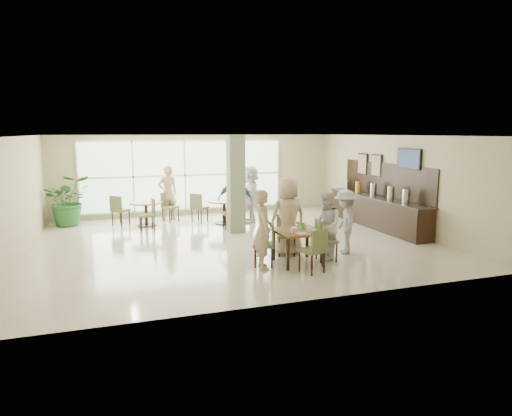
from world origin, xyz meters
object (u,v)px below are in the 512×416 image
object	(u,v)px
adult_a	(235,200)
adult_b	(250,194)
teen_standing	(345,222)
round_table_left	(146,208)
adult_standing	(168,193)
teen_far	(288,217)
buffet_counter	(377,209)
potted_plant	(69,200)
teen_right	(326,226)
main_table	(298,234)
round_table_right	(224,206)
teen_left	(263,230)

from	to	relation	value
adult_a	adult_b	size ratio (longest dim) A/B	0.97
teen_standing	adult_b	xyz separation A→B (m)	(-0.94, 4.43, 0.14)
round_table_left	adult_standing	distance (m)	1.15
teen_far	teen_standing	distance (m)	1.40
buffet_counter	potted_plant	size ratio (longest dim) A/B	2.96
potted_plant	adult_standing	bearing A→B (deg)	-1.88
teen_right	adult_a	size ratio (longest dim) A/B	0.90
teen_far	adult_standing	bearing A→B (deg)	-72.43
buffet_counter	adult_a	xyz separation A→B (m)	(-4.20, 1.17, 0.33)
buffet_counter	main_table	bearing A→B (deg)	-143.75
round_table_right	adult_a	distance (m)	0.89
teen_far	teen_standing	bearing A→B (deg)	163.59
potted_plant	adult_standing	xyz separation A→B (m)	(3.06, -0.10, 0.11)
teen_far	adult_b	distance (m)	4.15
buffet_counter	adult_a	size ratio (longest dim) A/B	2.66
teen_right	adult_standing	bearing A→B (deg)	-144.44
round_table_left	adult_b	size ratio (longest dim) A/B	0.55
round_table_left	adult_standing	size ratio (longest dim) A/B	0.56
round_table_left	potted_plant	xyz separation A→B (m)	(-2.27, 0.85, 0.24)
adult_a	adult_standing	distance (m)	2.66
main_table	teen_right	world-z (taller)	teen_right
teen_left	adult_a	bearing A→B (deg)	-0.59
teen_standing	adult_a	xyz separation A→B (m)	(-1.71, 3.58, 0.11)
main_table	potted_plant	bearing A→B (deg)	129.36
round_table_left	teen_left	distance (m)	5.76
adult_b	main_table	bearing A→B (deg)	12.60
teen_left	adult_standing	distance (m)	6.28
teen_standing	main_table	bearing A→B (deg)	-52.76
teen_far	teen_right	world-z (taller)	teen_far
main_table	adult_b	xyz separation A→B (m)	(0.48, 4.89, 0.25)
adult_a	adult_b	world-z (taller)	adult_b
round_table_right	teen_left	world-z (taller)	teen_left
potted_plant	teen_standing	bearing A→B (deg)	-41.37
buffet_counter	potted_plant	distance (m)	9.56
teen_right	adult_b	distance (m)	4.82
round_table_right	teen_right	bearing A→B (deg)	-76.80
round_table_right	buffet_counter	bearing A→B (deg)	-24.89
adult_standing	adult_b	bearing A→B (deg)	143.23
main_table	teen_far	bearing A→B (deg)	84.76
teen_far	round_table_right	bearing A→B (deg)	-87.21
adult_standing	adult_a	bearing A→B (deg)	118.83
teen_left	round_table_left	bearing A→B (deg)	26.92
teen_far	adult_standing	xyz separation A→B (m)	(-2.07, 5.31, -0.02)
teen_far	buffet_counter	bearing A→B (deg)	-155.02
potted_plant	adult_b	xyz separation A→B (m)	(5.54, -1.28, 0.12)
teen_standing	adult_standing	world-z (taller)	adult_standing
adult_standing	buffet_counter	bearing A→B (deg)	140.19
main_table	adult_a	world-z (taller)	adult_a
buffet_counter	teen_far	bearing A→B (deg)	-151.26
potted_plant	teen_right	world-z (taller)	potted_plant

